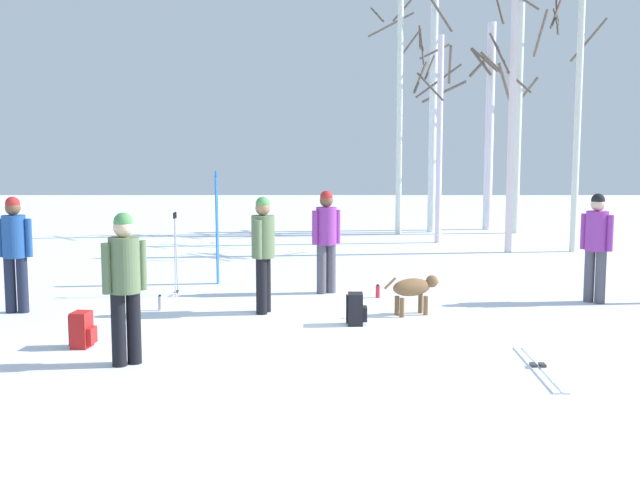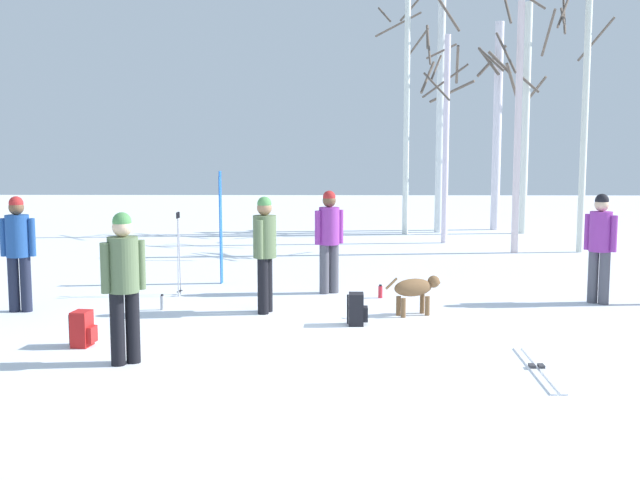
{
  "view_description": "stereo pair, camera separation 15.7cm",
  "coord_description": "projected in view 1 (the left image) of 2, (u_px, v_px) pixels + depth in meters",
  "views": [
    {
      "loc": [
        -0.35,
        -9.43,
        2.43
      ],
      "look_at": [
        -0.38,
        2.5,
        1.0
      ],
      "focal_mm": 43.68,
      "sensor_mm": 36.0,
      "label": 1
    },
    {
      "loc": [
        -0.19,
        -9.43,
        2.43
      ],
      "look_at": [
        -0.38,
        2.5,
        1.0
      ],
      "focal_mm": 43.68,
      "sensor_mm": 36.0,
      "label": 2
    }
  ],
  "objects": [
    {
      "name": "ground_plane",
      "position": [
        350.0,
        344.0,
        9.65
      ],
      "size": [
        60.0,
        60.0,
        0.0
      ],
      "primitive_type": "plane",
      "color": "white"
    },
    {
      "name": "person_0",
      "position": [
        328.0,
        235.0,
        12.89
      ],
      "size": [
        0.47,
        0.34,
        1.72
      ],
      "color": "#4C4C56",
      "rests_on": "ground_plane"
    },
    {
      "name": "person_1",
      "position": [
        127.0,
        278.0,
        8.62
      ],
      "size": [
        0.43,
        0.35,
        1.72
      ],
      "color": "black",
      "rests_on": "ground_plane"
    },
    {
      "name": "person_2",
      "position": [
        599.0,
        241.0,
        12.09
      ],
      "size": [
        0.41,
        0.39,
        1.72
      ],
      "color": "#4C4C56",
      "rests_on": "ground_plane"
    },
    {
      "name": "person_3",
      "position": [
        265.0,
        247.0,
        11.34
      ],
      "size": [
        0.34,
        0.51,
        1.72
      ],
      "color": "black",
      "rests_on": "ground_plane"
    },
    {
      "name": "person_4",
      "position": [
        17.0,
        247.0,
        11.37
      ],
      "size": [
        0.52,
        0.34,
        1.72
      ],
      "color": "#1E2338",
      "rests_on": "ground_plane"
    },
    {
      "name": "dog",
      "position": [
        416.0,
        289.0,
        11.27
      ],
      "size": [
        0.85,
        0.43,
        0.57
      ],
      "color": "brown",
      "rests_on": "ground_plane"
    },
    {
      "name": "ski_pair_planted_0",
      "position": [
        219.0,
        228.0,
        13.78
      ],
      "size": [
        0.04,
        0.16,
        2.01
      ],
      "color": "blue",
      "rests_on": "ground_plane"
    },
    {
      "name": "ski_pair_lying_0",
      "position": [
        541.0,
        368.0,
        8.56
      ],
      "size": [
        0.21,
        1.8,
        0.05
      ],
      "color": "white",
      "rests_on": "ground_plane"
    },
    {
      "name": "ski_poles_0",
      "position": [
        178.0,
        251.0,
        12.68
      ],
      "size": [
        0.07,
        0.22,
        1.38
      ],
      "color": "#B2B2BC",
      "rests_on": "ground_plane"
    },
    {
      "name": "backpack_0",
      "position": [
        85.0,
        330.0,
        9.46
      ],
      "size": [
        0.31,
        0.28,
        0.44
      ],
      "color": "red",
      "rests_on": "ground_plane"
    },
    {
      "name": "backpack_1",
      "position": [
        358.0,
        309.0,
        10.66
      ],
      "size": [
        0.29,
        0.26,
        0.44
      ],
      "color": "black",
      "rests_on": "ground_plane"
    },
    {
      "name": "water_bottle_0",
      "position": [
        380.0,
        291.0,
        12.59
      ],
      "size": [
        0.07,
        0.07,
        0.22
      ],
      "color": "red",
      "rests_on": "ground_plane"
    },
    {
      "name": "water_bottle_1",
      "position": [
        162.0,
        303.0,
        11.62
      ],
      "size": [
        0.06,
        0.06,
        0.24
      ],
      "color": "silver",
      "rests_on": "ground_plane"
    },
    {
      "name": "birch_tree_0",
      "position": [
        401.0,
        85.0,
        21.42
      ],
      "size": [
        1.46,
        1.65,
        8.2
      ],
      "color": "silver",
      "rests_on": "ground_plane"
    },
    {
      "name": "birch_tree_1",
      "position": [
        441.0,
        132.0,
        19.54
      ],
      "size": [
        1.23,
        1.24,
        5.38
      ],
      "color": "silver",
      "rests_on": "ground_plane"
    },
    {
      "name": "birch_tree_2",
      "position": [
        435.0,
        111.0,
        21.95
      ],
      "size": [
        1.61,
        1.55,
        6.54
      ],
      "color": "silver",
      "rests_on": "ground_plane"
    },
    {
      "name": "birch_tree_3",
      "position": [
        513.0,
        104.0,
        17.61
      ],
      "size": [
        1.26,
        1.4,
        6.59
      ],
      "color": "silver",
      "rests_on": "ground_plane"
    },
    {
      "name": "birch_tree_4",
      "position": [
        492.0,
        122.0,
        22.69
      ],
      "size": [
        1.31,
        1.3,
        6.01
      ],
      "color": "silver",
      "rests_on": "ground_plane"
    },
    {
      "name": "birch_tree_5",
      "position": [
        520.0,
        113.0,
        21.67
      ],
      "size": [
        1.25,
        1.24,
        6.75
      ],
      "color": "silver",
      "rests_on": "ground_plane"
    },
    {
      "name": "birch_tree_6",
      "position": [
        580.0,
        87.0,
        17.72
      ],
      "size": [
        1.39,
        1.22,
        7.32
      ],
      "color": "silver",
      "rests_on": "ground_plane"
    }
  ]
}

